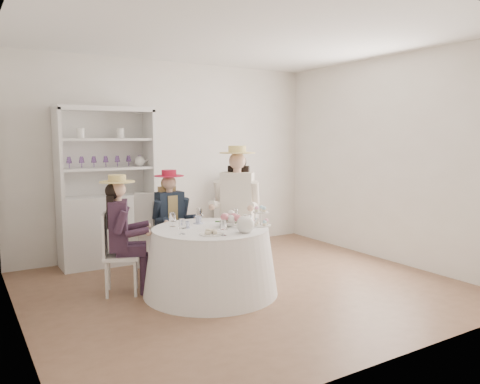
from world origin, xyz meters
TOP-DOWN VIEW (x-y plane):
  - ground at (0.00, 0.00)m, footprint 4.50×4.50m
  - ceiling at (0.00, 0.00)m, footprint 4.50×4.50m
  - wall_back at (0.00, 2.00)m, footprint 4.50×0.00m
  - wall_front at (0.00, -2.00)m, footprint 4.50×0.00m
  - wall_left at (-2.25, 0.00)m, footprint 0.00×4.50m
  - wall_right at (2.25, 0.00)m, footprint 0.00×4.50m
  - tea_table at (-0.40, 0.04)m, footprint 1.42×1.42m
  - hutch at (-1.00, 1.77)m, footprint 1.38×0.92m
  - side_table at (0.92, 1.71)m, footprint 0.60×0.60m
  - hatbox at (0.92, 1.71)m, footprint 0.44×0.44m
  - guest_left at (-1.21, 0.51)m, footprint 0.52×0.48m
  - guest_mid at (-0.45, 0.98)m, footprint 0.45×0.47m
  - guest_right at (0.30, 0.66)m, footprint 0.65×0.66m
  - spare_chair at (-0.57, 1.29)m, footprint 0.56×0.56m
  - teacup_a at (-0.62, 0.17)m, footprint 0.08×0.08m
  - teacup_b at (-0.40, 0.32)m, footprint 0.09×0.09m
  - teacup_c at (-0.14, 0.15)m, footprint 0.09×0.09m
  - flower_bowl at (-0.20, 0.01)m, footprint 0.23×0.23m
  - flower_arrangement at (-0.20, -0.02)m, footprint 0.20×0.21m
  - table_teapot at (-0.21, -0.36)m, footprint 0.26×0.18m
  - sandwich_plate at (-0.55, -0.27)m, footprint 0.23×0.23m
  - cupcake_stand at (0.12, -0.14)m, footprint 0.22×0.22m
  - stemware_set at (-0.40, 0.04)m, footprint 0.85×0.89m

SIDE VIEW (x-z plane):
  - ground at x=0.00m, z-range 0.00..0.00m
  - tea_table at x=-0.40m, z-range 0.00..0.70m
  - side_table at x=0.92m, z-range 0.00..0.74m
  - spare_chair at x=-0.57m, z-range 0.04..1.00m
  - guest_mid at x=-0.45m, z-range 0.08..1.34m
  - guest_left at x=-1.21m, z-range 0.08..1.34m
  - sandwich_plate at x=-0.55m, z-range 0.69..0.74m
  - hutch at x=-1.00m, z-range -0.29..1.74m
  - flower_bowl at x=-0.20m, z-range 0.70..0.75m
  - teacup_a at x=-0.62m, z-range 0.70..0.76m
  - teacup_c at x=-0.14m, z-range 0.70..0.77m
  - teacup_b at x=-0.40m, z-range 0.70..0.78m
  - stemware_set at x=-0.40m, z-range 0.70..0.85m
  - cupcake_stand at x=0.12m, z-range 0.67..0.88m
  - table_teapot at x=-0.21m, z-range 0.69..0.88m
  - flower_arrangement at x=-0.20m, z-range 0.76..0.84m
  - guest_right at x=0.30m, z-range 0.10..1.64m
  - hatbox at x=0.92m, z-range 0.74..1.08m
  - wall_back at x=0.00m, z-range -0.90..3.60m
  - wall_front at x=0.00m, z-range -0.90..3.60m
  - wall_left at x=-2.25m, z-range -0.90..3.60m
  - wall_right at x=2.25m, z-range -0.90..3.60m
  - ceiling at x=0.00m, z-range 2.70..2.70m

